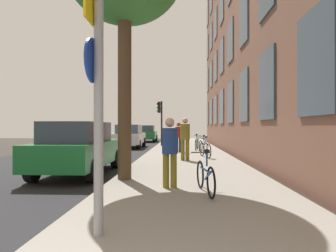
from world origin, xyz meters
name	(u,v)px	position (x,y,z in m)	size (l,w,h in m)	color
ground_plane	(122,154)	(-2.40, 15.00, 0.00)	(41.80, 41.80, 0.00)	#332D28
road_asphalt	(85,154)	(-4.50, 15.00, 0.01)	(7.00, 38.00, 0.01)	#232326
sidewalk	(186,153)	(1.10, 15.00, 0.06)	(4.20, 38.00, 0.12)	gray
sign_post	(97,74)	(-0.24, 3.01, 2.14)	(0.16, 0.60, 3.60)	gray
traffic_light	(160,115)	(-0.68, 20.09, 2.35)	(0.43, 0.24, 3.24)	black
bicycle_0	(205,176)	(1.31, 5.34, 0.47)	(0.42, 1.56, 0.90)	black
bicycle_1	(205,149)	(1.91, 12.22, 0.49)	(0.50, 1.69, 0.95)	black
bicycle_2	(203,146)	(1.96, 14.07, 0.49)	(0.46, 1.65, 0.95)	black
bicycle_3	(197,144)	(1.77, 16.37, 0.49)	(0.45, 1.66, 0.94)	black
pedestrian_0	(170,148)	(0.57, 5.84, 1.01)	(0.47, 0.47, 1.56)	olive
pedestrian_1	(185,136)	(0.99, 11.03, 1.11)	(0.43, 0.43, 1.73)	olive
pedestrian_2	(179,135)	(0.70, 14.86, 1.04)	(0.43, 0.43, 1.60)	#26262D
car_0	(79,147)	(-2.33, 8.16, 0.84)	(1.82, 4.23, 1.62)	#19662D
car_1	(130,136)	(-2.79, 19.39, 0.84)	(1.90, 4.22, 1.62)	silver
car_2	(147,133)	(-2.51, 27.60, 0.84)	(1.88, 4.23, 1.62)	#19662D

